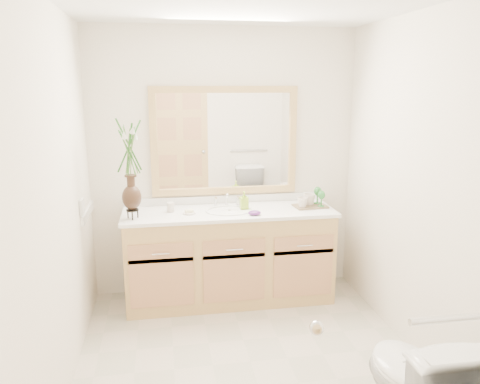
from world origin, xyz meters
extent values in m
plane|color=beige|center=(0.00, 0.00, 0.00)|extent=(2.60, 2.60, 0.00)
cube|color=white|center=(0.00, 1.30, 1.20)|extent=(2.40, 0.02, 2.40)
cube|color=white|center=(0.00, -1.30, 1.20)|extent=(2.40, 0.02, 2.40)
cube|color=white|center=(-1.20, 0.00, 1.20)|extent=(0.02, 2.60, 2.40)
cube|color=white|center=(1.20, 0.00, 1.20)|extent=(0.02, 2.60, 2.40)
cube|color=tan|center=(0.00, 1.01, 0.40)|extent=(1.80, 0.55, 0.80)
cube|color=white|center=(0.00, 1.01, 0.82)|extent=(1.84, 0.57, 0.03)
ellipsoid|color=white|center=(0.00, 0.99, 0.78)|extent=(0.38, 0.30, 0.12)
cylinder|color=silver|center=(0.00, 1.17, 0.89)|extent=(0.02, 0.02, 0.11)
cylinder|color=silver|center=(-0.10, 1.17, 0.87)|extent=(0.02, 0.02, 0.08)
cylinder|color=silver|center=(0.10, 1.17, 0.87)|extent=(0.02, 0.02, 0.08)
cube|color=white|center=(0.00, 1.28, 1.41)|extent=(1.20, 0.01, 0.85)
cube|color=tan|center=(0.00, 1.28, 1.86)|extent=(1.32, 0.04, 0.06)
cube|color=tan|center=(0.00, 1.28, 0.95)|extent=(1.32, 0.04, 0.06)
cube|color=tan|center=(-0.63, 1.28, 1.41)|extent=(0.06, 0.04, 0.85)
cube|color=tan|center=(0.63, 1.28, 1.41)|extent=(0.06, 0.04, 0.85)
cube|color=white|center=(-1.19, 0.76, 0.98)|extent=(0.02, 0.12, 0.12)
cube|color=tan|center=(-0.30, -1.29, 1.00)|extent=(0.80, 0.03, 2.00)
cylinder|color=silver|center=(0.70, -1.27, 0.95)|extent=(0.55, 0.03, 0.03)
cylinder|color=black|center=(-0.82, 0.90, 0.90)|extent=(0.10, 0.10, 0.01)
ellipsoid|color=#312316|center=(-0.82, 0.90, 1.01)|extent=(0.16, 0.16, 0.20)
cylinder|color=#312316|center=(-0.82, 0.90, 1.14)|extent=(0.06, 0.06, 0.09)
cylinder|color=#4C7A33|center=(-0.82, 0.90, 1.38)|extent=(0.06, 0.06, 0.37)
cylinder|color=beige|center=(-0.50, 1.06, 0.87)|extent=(0.06, 0.06, 0.08)
cylinder|color=beige|center=(-0.35, 0.96, 0.84)|extent=(0.11, 0.11, 0.01)
cube|color=beige|center=(-0.35, 0.96, 0.85)|extent=(0.07, 0.06, 0.02)
imported|color=#96C32D|center=(0.14, 1.05, 0.90)|extent=(0.07, 0.07, 0.14)
ellipsoid|color=#59246C|center=(0.19, 0.84, 0.85)|extent=(0.12, 0.10, 0.04)
cube|color=brown|center=(0.74, 1.01, 0.84)|extent=(0.30, 0.22, 0.01)
imported|color=beige|center=(0.65, 0.97, 0.89)|extent=(0.11, 0.11, 0.09)
imported|color=beige|center=(0.73, 1.03, 0.90)|extent=(0.14, 0.13, 0.11)
cylinder|color=#27772F|center=(0.82, 0.96, 0.85)|extent=(0.06, 0.06, 0.01)
cylinder|color=#27772F|center=(0.82, 0.96, 0.89)|extent=(0.01, 0.01, 0.09)
ellipsoid|color=#27772F|center=(0.82, 0.96, 0.95)|extent=(0.06, 0.06, 0.08)
cylinder|color=#27772F|center=(0.82, 1.07, 0.85)|extent=(0.07, 0.07, 0.01)
cylinder|color=#27772F|center=(0.82, 1.07, 0.90)|extent=(0.01, 0.01, 0.10)
ellipsoid|color=#27772F|center=(0.82, 1.07, 0.96)|extent=(0.07, 0.07, 0.08)
camera|label=1|loc=(-0.56, -2.88, 1.91)|focal=35.00mm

